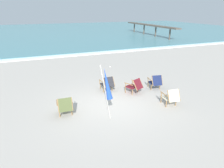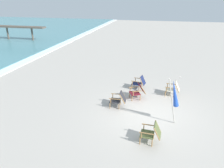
{
  "view_description": "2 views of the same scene",
  "coord_description": "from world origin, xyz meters",
  "px_view_note": "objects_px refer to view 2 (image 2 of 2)",
  "views": [
    {
      "loc": [
        -2.89,
        -7.25,
        3.96
      ],
      "look_at": [
        0.47,
        1.04,
        0.56
      ],
      "focal_mm": 32.0,
      "sensor_mm": 36.0,
      "label": 1
    },
    {
      "loc": [
        -8.7,
        -0.26,
        4.97
      ],
      "look_at": [
        1.17,
        2.05,
        0.85
      ],
      "focal_mm": 35.0,
      "sensor_mm": 36.0,
      "label": 2
    }
  ],
  "objects_px": {
    "beach_chair_mid_center": "(152,132)",
    "beach_chair_back_left": "(139,82)",
    "beach_chair_back_right": "(138,91)",
    "umbrella_furled_blue": "(175,94)",
    "beach_chair_front_left": "(119,99)",
    "beach_chair_far_center": "(173,88)"
  },
  "relations": [
    {
      "from": "beach_chair_back_right",
      "to": "umbrella_furled_blue",
      "type": "distance_m",
      "value": 2.81
    },
    {
      "from": "beach_chair_far_center",
      "to": "beach_chair_mid_center",
      "type": "relative_size",
      "value": 1.01
    },
    {
      "from": "beach_chair_front_left",
      "to": "umbrella_furled_blue",
      "type": "distance_m",
      "value": 2.77
    },
    {
      "from": "beach_chair_far_center",
      "to": "umbrella_furled_blue",
      "type": "relative_size",
      "value": 0.39
    },
    {
      "from": "beach_chair_back_left",
      "to": "beach_chair_mid_center",
      "type": "height_order",
      "value": "beach_chair_back_left"
    },
    {
      "from": "beach_chair_back_right",
      "to": "beach_chair_mid_center",
      "type": "xyz_separation_m",
      "value": [
        -3.54,
        -0.92,
        0.0
      ]
    },
    {
      "from": "beach_chair_back_right",
      "to": "beach_chair_far_center",
      "type": "relative_size",
      "value": 1.17
    },
    {
      "from": "beach_chair_back_right",
      "to": "beach_chair_mid_center",
      "type": "height_order",
      "value": "beach_chair_mid_center"
    },
    {
      "from": "umbrella_furled_blue",
      "to": "beach_chair_far_center",
      "type": "bearing_deg",
      "value": -2.41
    },
    {
      "from": "umbrella_furled_blue",
      "to": "beach_chair_mid_center",
      "type": "bearing_deg",
      "value": 153.36
    },
    {
      "from": "beach_chair_mid_center",
      "to": "beach_chair_back_left",
      "type": "bearing_deg",
      "value": 11.69
    },
    {
      "from": "beach_chair_back_right",
      "to": "beach_chair_mid_center",
      "type": "bearing_deg",
      "value": -165.45
    },
    {
      "from": "beach_chair_back_right",
      "to": "beach_chair_far_center",
      "type": "distance_m",
      "value": 1.95
    },
    {
      "from": "beach_chair_far_center",
      "to": "beach_chair_mid_center",
      "type": "distance_m",
      "value": 4.43
    },
    {
      "from": "beach_chair_mid_center",
      "to": "beach_chair_front_left",
      "type": "xyz_separation_m",
      "value": [
        2.41,
        1.7,
        -0.0
      ]
    },
    {
      "from": "beach_chair_back_right",
      "to": "umbrella_furled_blue",
      "type": "height_order",
      "value": "umbrella_furled_blue"
    },
    {
      "from": "beach_chair_far_center",
      "to": "beach_chair_front_left",
      "type": "bearing_deg",
      "value": 127.07
    },
    {
      "from": "beach_chair_mid_center",
      "to": "beach_chair_front_left",
      "type": "bearing_deg",
      "value": 35.22
    },
    {
      "from": "beach_chair_back_right",
      "to": "beach_chair_back_left",
      "type": "bearing_deg",
      "value": 3.32
    },
    {
      "from": "umbrella_furled_blue",
      "to": "beach_chair_back_right",
      "type": "bearing_deg",
      "value": 38.66
    },
    {
      "from": "beach_chair_front_left",
      "to": "beach_chair_back_left",
      "type": "bearing_deg",
      "value": -16.6
    },
    {
      "from": "beach_chair_back_right",
      "to": "beach_chair_front_left",
      "type": "height_order",
      "value": "beach_chair_front_left"
    }
  ]
}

